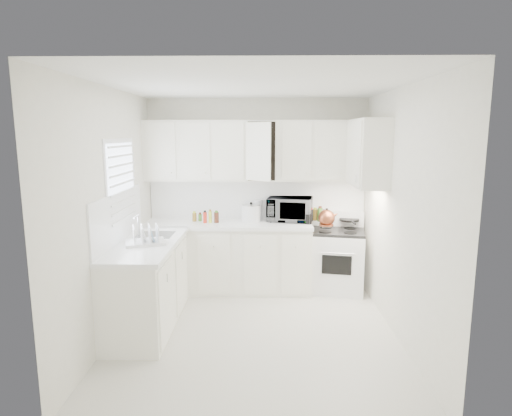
{
  "coord_description": "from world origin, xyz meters",
  "views": [
    {
      "loc": [
        0.09,
        -4.36,
        2.13
      ],
      "look_at": [
        0.0,
        0.7,
        1.25
      ],
      "focal_mm": 30.19,
      "sensor_mm": 36.0,
      "label": 1
    }
  ],
  "objects_px": {
    "rice_cooker": "(251,212)",
    "microwave": "(290,206)",
    "stove": "(337,252)",
    "utensil_crock": "(308,212)",
    "dish_rack": "(145,234)",
    "tea_kettle": "(327,217)"
  },
  "relations": [
    {
      "from": "microwave",
      "to": "rice_cooker",
      "type": "bearing_deg",
      "value": -164.89
    },
    {
      "from": "stove",
      "to": "dish_rack",
      "type": "bearing_deg",
      "value": -142.85
    },
    {
      "from": "tea_kettle",
      "to": "rice_cooker",
      "type": "xyz_separation_m",
      "value": [
        -0.99,
        0.24,
        0.02
      ]
    },
    {
      "from": "stove",
      "to": "utensil_crock",
      "type": "height_order",
      "value": "utensil_crock"
    },
    {
      "from": "tea_kettle",
      "to": "utensil_crock",
      "type": "xyz_separation_m",
      "value": [
        -0.23,
        0.08,
        0.05
      ]
    },
    {
      "from": "microwave",
      "to": "utensil_crock",
      "type": "bearing_deg",
      "value": -30.37
    },
    {
      "from": "tea_kettle",
      "to": "rice_cooker",
      "type": "height_order",
      "value": "rice_cooker"
    },
    {
      "from": "stove",
      "to": "utensil_crock",
      "type": "relative_size",
      "value": 3.37
    },
    {
      "from": "rice_cooker",
      "to": "dish_rack",
      "type": "bearing_deg",
      "value": -141.97
    },
    {
      "from": "rice_cooker",
      "to": "microwave",
      "type": "bearing_deg",
      "value": -5.92
    },
    {
      "from": "stove",
      "to": "tea_kettle",
      "type": "distance_m",
      "value": 0.58
    },
    {
      "from": "rice_cooker",
      "to": "dish_rack",
      "type": "distance_m",
      "value": 1.67
    },
    {
      "from": "microwave",
      "to": "dish_rack",
      "type": "height_order",
      "value": "microwave"
    },
    {
      "from": "tea_kettle",
      "to": "utensil_crock",
      "type": "distance_m",
      "value": 0.25
    },
    {
      "from": "dish_rack",
      "to": "tea_kettle",
      "type": "bearing_deg",
      "value": 5.95
    },
    {
      "from": "microwave",
      "to": "rice_cooker",
      "type": "xyz_separation_m",
      "value": [
        -0.53,
        -0.04,
        -0.07
      ]
    },
    {
      "from": "stove",
      "to": "dish_rack",
      "type": "relative_size",
      "value": 2.62
    },
    {
      "from": "tea_kettle",
      "to": "microwave",
      "type": "bearing_deg",
      "value": 165.26
    },
    {
      "from": "microwave",
      "to": "rice_cooker",
      "type": "relative_size",
      "value": 2.23
    },
    {
      "from": "stove",
      "to": "tea_kettle",
      "type": "xyz_separation_m",
      "value": [
        -0.18,
        -0.16,
        0.52
      ]
    },
    {
      "from": "tea_kettle",
      "to": "microwave",
      "type": "distance_m",
      "value": 0.55
    },
    {
      "from": "stove",
      "to": "utensil_crock",
      "type": "xyz_separation_m",
      "value": [
        -0.41,
        -0.08,
        0.57
      ]
    }
  ]
}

